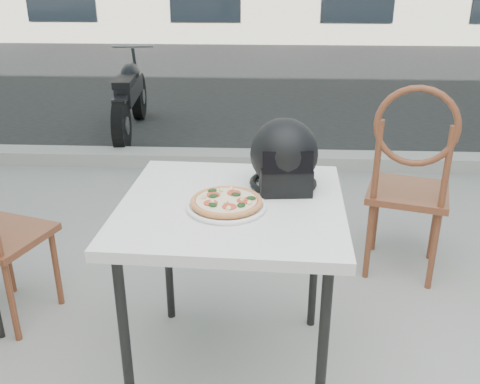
{
  "coord_description": "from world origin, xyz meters",
  "views": [
    {
      "loc": [
        -0.28,
        -1.66,
        1.72
      ],
      "look_at": [
        -0.38,
        0.27,
        0.9
      ],
      "focal_mm": 40.0,
      "sensor_mm": 36.0,
      "label": 1
    }
  ],
  "objects_px": {
    "cafe_table_main": "(232,219)",
    "pizza": "(226,201)",
    "plate": "(227,206)",
    "helmet": "(284,158)",
    "motorcycle": "(130,98)",
    "cafe_chair_main": "(410,174)"
  },
  "relations": [
    {
      "from": "pizza",
      "to": "cafe_chair_main",
      "type": "bearing_deg",
      "value": 44.36
    },
    {
      "from": "plate",
      "to": "helmet",
      "type": "distance_m",
      "value": 0.35
    },
    {
      "from": "plate",
      "to": "motorcycle",
      "type": "xyz_separation_m",
      "value": [
        -1.32,
        3.72,
        -0.46
      ]
    },
    {
      "from": "motorcycle",
      "to": "pizza",
      "type": "bearing_deg",
      "value": -75.63
    },
    {
      "from": "plate",
      "to": "pizza",
      "type": "relative_size",
      "value": 1.18
    },
    {
      "from": "pizza",
      "to": "cafe_chair_main",
      "type": "relative_size",
      "value": 0.3
    },
    {
      "from": "pizza",
      "to": "motorcycle",
      "type": "bearing_deg",
      "value": 109.49
    },
    {
      "from": "helmet",
      "to": "motorcycle",
      "type": "bearing_deg",
      "value": 108.51
    },
    {
      "from": "plate",
      "to": "motorcycle",
      "type": "height_order",
      "value": "motorcycle"
    },
    {
      "from": "pizza",
      "to": "helmet",
      "type": "bearing_deg",
      "value": 46.15
    },
    {
      "from": "plate",
      "to": "helmet",
      "type": "height_order",
      "value": "helmet"
    },
    {
      "from": "plate",
      "to": "cafe_chair_main",
      "type": "distance_m",
      "value": 1.35
    },
    {
      "from": "cafe_table_main",
      "to": "plate",
      "type": "bearing_deg",
      "value": -104.37
    },
    {
      "from": "pizza",
      "to": "motorcycle",
      "type": "distance_m",
      "value": 3.97
    },
    {
      "from": "cafe_table_main",
      "to": "helmet",
      "type": "distance_m",
      "value": 0.34
    },
    {
      "from": "cafe_table_main",
      "to": "motorcycle",
      "type": "distance_m",
      "value": 3.91
    },
    {
      "from": "helmet",
      "to": "cafe_chair_main",
      "type": "relative_size",
      "value": 0.28
    },
    {
      "from": "plate",
      "to": "cafe_table_main",
      "type": "bearing_deg",
      "value": 75.63
    },
    {
      "from": "plate",
      "to": "helmet",
      "type": "relative_size",
      "value": 1.27
    },
    {
      "from": "cafe_table_main",
      "to": "pizza",
      "type": "height_order",
      "value": "pizza"
    },
    {
      "from": "cafe_table_main",
      "to": "helmet",
      "type": "relative_size",
      "value": 2.85
    },
    {
      "from": "cafe_table_main",
      "to": "pizza",
      "type": "bearing_deg",
      "value": -104.31
    }
  ]
}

